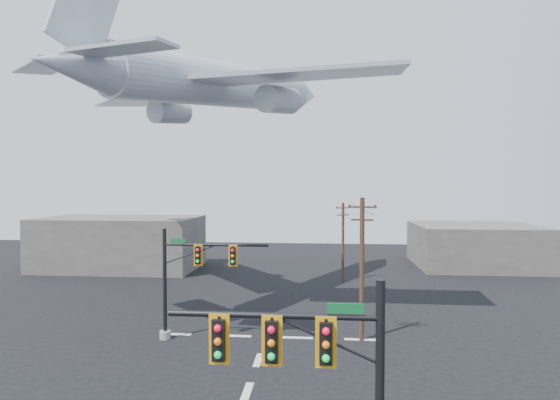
# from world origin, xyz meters

# --- Properties ---
(lane_markings) EXTENTS (14.00, 21.20, 0.01)m
(lane_markings) POSITION_xyz_m (0.00, 5.33, 0.01)
(lane_markings) COLOR silver
(lane_markings) RESTS_ON ground
(signal_mast_near) EXTENTS (6.24, 0.81, 7.34)m
(signal_mast_near) POSITION_xyz_m (3.65, -5.09, 4.11)
(signal_mast_near) COLOR gray
(signal_mast_near) RESTS_ON ground
(signal_mast_far) EXTENTS (7.02, 0.78, 7.08)m
(signal_mast_far) POSITION_xyz_m (-4.98, 11.04, 3.81)
(signal_mast_far) COLOR gray
(signal_mast_far) RESTS_ON ground
(utility_pole_a) EXTENTS (1.77, 0.63, 9.06)m
(utility_pole_a) POSITION_xyz_m (6.08, 11.92, 4.74)
(utility_pole_a) COLOR #4E3021
(utility_pole_a) RESTS_ON ground
(utility_pole_b) EXTENTS (1.53, 0.74, 8.02)m
(utility_pole_b) POSITION_xyz_m (5.72, 29.93, 4.19)
(utility_pole_b) COLOR #4E3021
(utility_pole_b) RESTS_ON ground
(power_lines) EXTENTS (1.91, 18.01, 0.03)m
(power_lines) POSITION_xyz_m (5.90, 20.93, 7.92)
(power_lines) COLOR black
(airliner) EXTENTS (28.80, 31.54, 8.74)m
(airliner) POSITION_xyz_m (-4.76, 21.06, 18.14)
(airliner) COLOR #B5BBC2
(building_left) EXTENTS (18.00, 10.00, 6.00)m
(building_left) POSITION_xyz_m (-20.00, 35.00, 3.00)
(building_left) COLOR #66605A
(building_left) RESTS_ON ground
(building_right) EXTENTS (14.00, 12.00, 5.00)m
(building_right) POSITION_xyz_m (22.00, 40.00, 2.50)
(building_right) COLOR #66605A
(building_right) RESTS_ON ground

